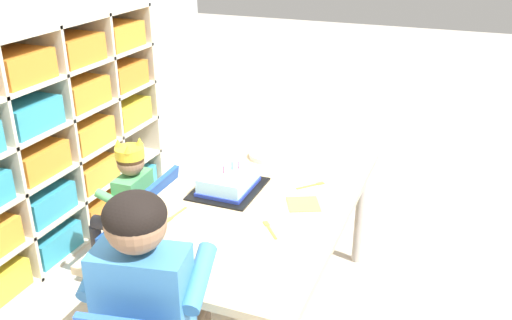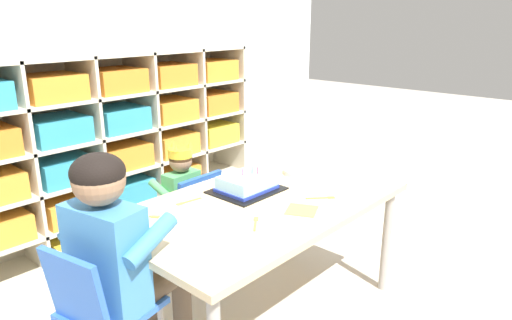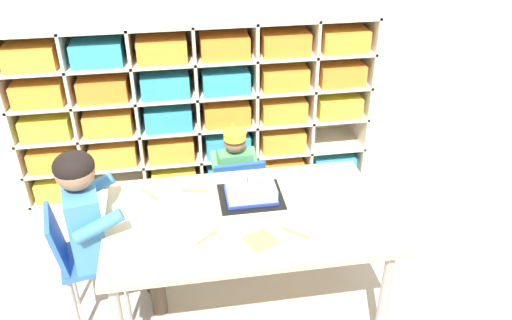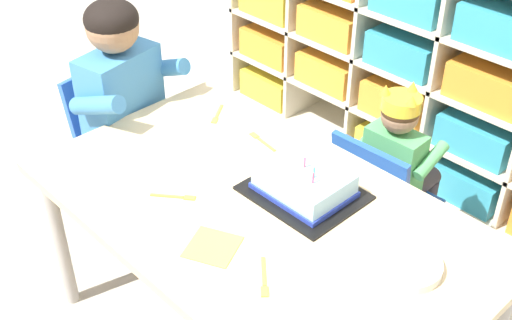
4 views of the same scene
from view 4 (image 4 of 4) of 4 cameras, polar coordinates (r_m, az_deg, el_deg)
name	(u,v)px [view 4 (image 4 of 4)]	position (r m, az deg, el deg)	size (l,w,h in m)	color
storage_cubby_shelf	(456,54)	(3.01, 16.86, 8.73)	(2.53, 0.39, 1.28)	beige
activity_table	(259,221)	(2.02, 0.24, -5.29)	(1.42, 0.84, 0.64)	#D1B789
classroom_chair_blue	(379,197)	(2.49, 10.53, -3.18)	(0.35, 0.32, 0.64)	#1E4CA8
child_with_crown	(400,157)	(2.49, 12.28, 0.23)	(0.30, 0.31, 0.81)	#4C9E5B
classroom_chair_adult_side	(118,142)	(2.69, -11.80, 1.55)	(0.39, 0.36, 0.73)	blue
adult_helper_seated	(134,106)	(2.50, -10.47, 4.62)	(0.46, 0.44, 1.04)	#3D7FBC
birthday_cake_on_tray	(304,184)	(2.02, 4.17, -2.11)	(0.34, 0.28, 0.12)	black
paper_plate_stack	(405,265)	(1.83, 12.71, -8.80)	(0.20, 0.20, 0.03)	white
paper_napkin_square	(213,247)	(1.86, -3.76, -7.46)	(0.14, 0.14, 0.00)	#F4DB4C
fork_at_table_front_edge	(261,141)	(2.27, 0.45, 1.69)	(0.14, 0.03, 0.00)	yellow
fork_near_cake_tray	(176,197)	(2.04, -6.91, -3.16)	(0.12, 0.10, 0.00)	yellow
fork_by_napkin	(217,115)	(2.42, -3.38, 3.88)	(0.09, 0.11, 0.00)	yellow
fork_scattered_mid_table	(264,279)	(1.76, 0.70, -10.24)	(0.12, 0.11, 0.00)	yellow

